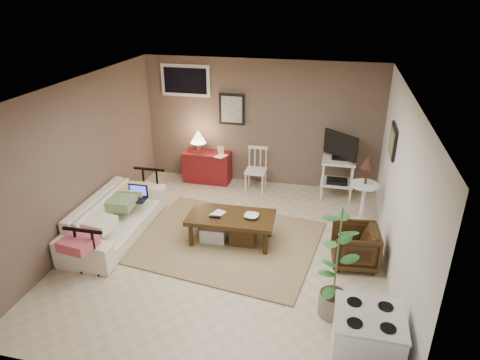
% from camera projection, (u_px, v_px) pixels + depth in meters
% --- Properties ---
extents(floor, '(5.00, 5.00, 0.00)m').
position_uv_depth(floor, '(228.00, 249.00, 6.38)').
color(floor, '#C1B293').
rests_on(floor, ground).
extents(art_back, '(0.50, 0.03, 0.60)m').
position_uv_depth(art_back, '(232.00, 109.00, 8.08)').
color(art_back, black).
extents(art_right, '(0.03, 0.60, 0.45)m').
position_uv_depth(art_right, '(393.00, 141.00, 6.22)').
color(art_right, black).
extents(window, '(0.96, 0.03, 0.60)m').
position_uv_depth(window, '(186.00, 81.00, 8.06)').
color(window, silver).
extents(rug, '(2.96, 2.50, 0.03)m').
position_uv_depth(rug, '(225.00, 241.00, 6.55)').
color(rug, '#947C56').
rests_on(rug, floor).
extents(coffee_table, '(1.31, 0.71, 0.49)m').
position_uv_depth(coffee_table, '(230.00, 227.00, 6.44)').
color(coffee_table, '#37230F').
rests_on(coffee_table, floor).
extents(sofa, '(0.62, 2.13, 0.83)m').
position_uv_depth(sofa, '(115.00, 211.00, 6.59)').
color(sofa, silver).
rests_on(sofa, floor).
extents(sofa_pillows, '(0.41, 2.02, 0.14)m').
position_uv_depth(sofa_pillows, '(110.00, 213.00, 6.32)').
color(sofa_pillows, '#F2E9C8').
rests_on(sofa_pillows, sofa).
extents(sofa_end_rails, '(0.57, 2.12, 0.71)m').
position_uv_depth(sofa_end_rails, '(123.00, 215.00, 6.58)').
color(sofa_end_rails, black).
rests_on(sofa_end_rails, floor).
extents(laptop, '(0.33, 0.24, 0.22)m').
position_uv_depth(laptop, '(137.00, 195.00, 6.82)').
color(laptop, black).
rests_on(laptop, sofa).
extents(red_console, '(0.92, 0.41, 1.06)m').
position_uv_depth(red_console, '(207.00, 164.00, 8.45)').
color(red_console, maroon).
rests_on(red_console, floor).
extents(spindle_chair, '(0.38, 0.38, 0.83)m').
position_uv_depth(spindle_chair, '(256.00, 171.00, 8.07)').
color(spindle_chair, silver).
rests_on(spindle_chair, floor).
extents(tv_stand, '(0.59, 0.53, 1.24)m').
position_uv_depth(tv_stand, '(339.00, 164.00, 7.68)').
color(tv_stand, silver).
rests_on(tv_stand, floor).
extents(side_table, '(0.44, 0.44, 1.19)m').
position_uv_depth(side_table, '(365.00, 183.00, 6.76)').
color(side_table, silver).
rests_on(side_table, floor).
extents(armchair, '(0.62, 0.66, 0.63)m').
position_uv_depth(armchair, '(355.00, 244.00, 5.91)').
color(armchair, black).
rests_on(armchair, floor).
extents(potted_plant, '(0.36, 0.36, 1.46)m').
position_uv_depth(potted_plant, '(337.00, 260.00, 4.79)').
color(potted_plant, gray).
rests_on(potted_plant, floor).
extents(stove, '(0.64, 0.60, 0.84)m').
position_uv_depth(stove, '(365.00, 349.00, 4.08)').
color(stove, white).
rests_on(stove, floor).
extents(bowl, '(0.22, 0.07, 0.21)m').
position_uv_depth(bowl, '(251.00, 211.00, 6.25)').
color(bowl, '#37230F').
rests_on(bowl, coffee_table).
extents(book_table, '(0.16, 0.07, 0.23)m').
position_uv_depth(book_table, '(213.00, 206.00, 6.39)').
color(book_table, '#37230F').
rests_on(book_table, coffee_table).
extents(book_console, '(0.17, 0.09, 0.24)m').
position_uv_depth(book_console, '(217.00, 150.00, 8.13)').
color(book_console, '#37230F').
rests_on(book_console, red_console).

